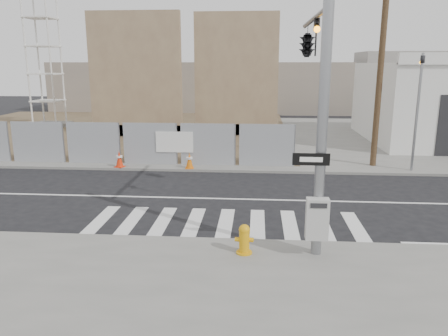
# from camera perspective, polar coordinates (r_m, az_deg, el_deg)

# --- Properties ---
(ground) EXTENTS (100.00, 100.00, 0.00)m
(ground) POSITION_cam_1_polar(r_m,az_deg,el_deg) (16.15, 0.85, -4.07)
(ground) COLOR black
(ground) RESTS_ON ground
(sidewalk_far) EXTENTS (50.00, 20.00, 0.12)m
(sidewalk_far) POSITION_cam_1_polar(r_m,az_deg,el_deg) (29.78, 2.53, 4.17)
(sidewalk_far) COLOR slate
(sidewalk_far) RESTS_ON ground
(signal_pole) EXTENTS (0.96, 5.87, 7.00)m
(signal_pole) POSITION_cam_1_polar(r_m,az_deg,el_deg) (13.42, 11.34, 12.85)
(signal_pole) COLOR gray
(signal_pole) RESTS_ON sidewalk_near
(far_signal_pole) EXTENTS (0.16, 0.20, 5.60)m
(far_signal_pole) POSITION_cam_1_polar(r_m,az_deg,el_deg) (21.23, 24.09, 8.58)
(far_signal_pole) COLOR gray
(far_signal_pole) RESTS_ON sidewalk_far
(chain_link_fence) EXTENTS (24.60, 0.04, 2.00)m
(chain_link_fence) POSITION_cam_1_polar(r_m,az_deg,el_deg) (23.42, -23.56, 3.14)
(chain_link_fence) COLOR gray
(chain_link_fence) RESTS_ON sidewalk_far
(concrete_wall_left) EXTENTS (6.00, 1.30, 8.00)m
(concrete_wall_left) POSITION_cam_1_polar(r_m,az_deg,el_deg) (29.58, -11.37, 10.33)
(concrete_wall_left) COLOR #7A5F49
(concrete_wall_left) RESTS_ON sidewalk_far
(concrete_wall_right) EXTENTS (5.50, 1.30, 8.00)m
(concrete_wall_right) POSITION_cam_1_polar(r_m,az_deg,el_deg) (29.53, 1.62, 10.58)
(concrete_wall_right) COLOR #7A5F49
(concrete_wall_right) RESTS_ON sidewalk_far
(crane_tower) EXTENTS (2.60, 2.60, 18.15)m
(crane_tower) POSITION_cam_1_polar(r_m,az_deg,el_deg) (36.32, -23.00, 19.04)
(crane_tower) COLOR slate
(crane_tower) RESTS_ON sidewalk_far
(utility_pole_right) EXTENTS (1.60, 0.28, 10.00)m
(utility_pole_right) POSITION_cam_1_polar(r_m,az_deg,el_deg) (21.60, 19.88, 13.59)
(utility_pole_right) COLOR #503C25
(utility_pole_right) RESTS_ON sidewalk_far
(fire_hydrant) EXTENTS (0.49, 0.49, 0.78)m
(fire_hydrant) POSITION_cam_1_polar(r_m,az_deg,el_deg) (11.30, 2.67, -9.26)
(fire_hydrant) COLOR orange
(fire_hydrant) RESTS_ON sidewalk_near
(traffic_cone_b) EXTENTS (0.52, 0.52, 0.79)m
(traffic_cone_b) POSITION_cam_1_polar(r_m,az_deg,el_deg) (23.79, -22.85, 1.84)
(traffic_cone_b) COLOR #F7500D
(traffic_cone_b) RESTS_ON sidewalk_far
(traffic_cone_c) EXTENTS (0.50, 0.50, 0.78)m
(traffic_cone_c) POSITION_cam_1_polar(r_m,az_deg,el_deg) (21.08, -13.51, 1.13)
(traffic_cone_c) COLOR red
(traffic_cone_c) RESTS_ON sidewalk_far
(traffic_cone_d) EXTENTS (0.44, 0.44, 0.75)m
(traffic_cone_d) POSITION_cam_1_polar(r_m,az_deg,el_deg) (20.32, -4.54, 0.98)
(traffic_cone_d) COLOR orange
(traffic_cone_d) RESTS_ON sidewalk_far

